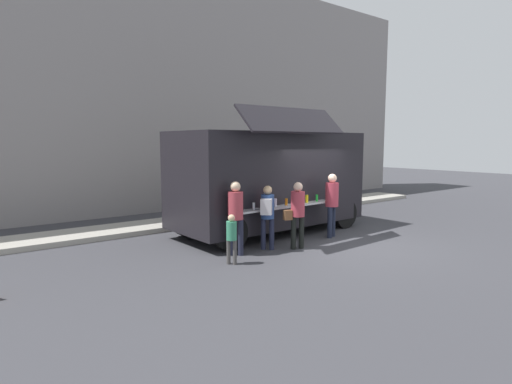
% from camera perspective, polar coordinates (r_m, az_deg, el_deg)
% --- Properties ---
extents(ground_plane, '(60.00, 60.00, 0.00)m').
position_cam_1_polar(ground_plane, '(11.33, 12.76, -7.00)').
color(ground_plane, '#38383D').
extents(curb_strip, '(28.00, 1.60, 0.15)m').
position_cam_1_polar(curb_strip, '(12.95, -19.78, -5.16)').
color(curb_strip, '#9E998E').
rests_on(curb_strip, ground).
extents(building_behind, '(32.00, 2.40, 9.51)m').
position_cam_1_polar(building_behind, '(16.84, -21.29, 13.47)').
color(building_behind, gray).
rests_on(building_behind, ground).
extents(food_truck_main, '(5.88, 3.30, 3.59)m').
position_cam_1_polar(food_truck_main, '(12.32, 1.90, 1.90)').
color(food_truck_main, black).
rests_on(food_truck_main, ground).
extents(trash_bin, '(0.60, 0.60, 0.87)m').
position_cam_1_polar(trash_bin, '(16.50, 6.22, -1.02)').
color(trash_bin, '#2D643A').
rests_on(trash_bin, ground).
extents(customer_front_ordering, '(0.55, 0.35, 1.69)m').
position_cam_1_polar(customer_front_ordering, '(10.44, 5.67, -2.42)').
color(customer_front_ordering, black).
rests_on(customer_front_ordering, ground).
extents(customer_mid_with_backpack, '(0.50, 0.50, 1.61)m').
position_cam_1_polar(customer_mid_with_backpack, '(10.29, 1.57, -2.61)').
color(customer_mid_with_backpack, '#1F233A').
rests_on(customer_mid_with_backpack, ground).
extents(customer_rear_waiting, '(0.36, 0.36, 1.77)m').
position_cam_1_polar(customer_rear_waiting, '(9.80, -2.83, -2.68)').
color(customer_rear_waiting, '#202235').
rests_on(customer_rear_waiting, ground).
extents(customer_extra_browsing, '(0.37, 0.37, 1.80)m').
position_cam_1_polar(customer_extra_browsing, '(11.86, 10.37, -1.03)').
color(customer_extra_browsing, '#1C2236').
rests_on(customer_extra_browsing, ground).
extents(child_near_queue, '(0.23, 0.23, 1.12)m').
position_cam_1_polar(child_near_queue, '(9.14, -3.38, -5.87)').
color(child_near_queue, '#494644').
rests_on(child_near_queue, ground).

